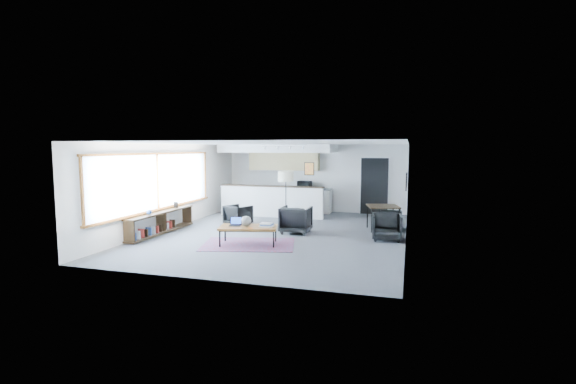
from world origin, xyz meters
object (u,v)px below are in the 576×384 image
(floor_lamp, at_px, (286,178))
(dining_chair_far, at_px, (389,220))
(coffee_table, at_px, (248,228))
(laptop, at_px, (236,223))
(dining_table, at_px, (383,208))
(armchair_left, at_px, (238,214))
(dining_chair_near, at_px, (387,228))
(book_stack, at_px, (267,225))
(microwave, at_px, (304,184))
(armchair_right, at_px, (296,218))
(ceramic_pot, at_px, (246,221))

(floor_lamp, bearing_deg, dining_chair_far, 1.98)
(coffee_table, xyz_separation_m, floor_lamp, (0.11, 2.99, 1.06))
(laptop, xyz_separation_m, floor_lamp, (0.48, 2.95, 0.96))
(coffee_table, bearing_deg, dining_table, 28.85)
(floor_lamp, relative_size, dining_table, 1.59)
(coffee_table, height_order, armchair_left, armchair_left)
(dining_chair_near, bearing_deg, book_stack, -158.63)
(armchair_left, relative_size, microwave, 1.42)
(book_stack, bearing_deg, armchair_right, 79.77)
(coffee_table, relative_size, dining_chair_far, 2.71)
(laptop, relative_size, armchair_right, 0.39)
(coffee_table, height_order, dining_chair_far, dining_chair_far)
(coffee_table, bearing_deg, floor_lamp, 74.42)
(laptop, distance_m, dining_table, 4.56)
(laptop, xyz_separation_m, armchair_right, (1.15, 1.72, -0.11))
(book_stack, height_order, dining_chair_far, dining_chair_far)
(armchair_right, height_order, dining_chair_far, armchair_right)
(armchair_left, height_order, dining_chair_near, armchair_left)
(laptop, relative_size, dining_chair_near, 0.50)
(armchair_right, distance_m, floor_lamp, 1.76)
(book_stack, relative_size, dining_chair_far, 0.57)
(dining_table, relative_size, dining_chair_far, 1.83)
(floor_lamp, distance_m, dining_chair_near, 3.76)
(ceramic_pot, bearing_deg, microwave, 89.18)
(ceramic_pot, distance_m, dining_chair_far, 4.65)
(dining_table, distance_m, microwave, 4.26)
(coffee_table, distance_m, armchair_right, 1.93)
(armchair_left, distance_m, dining_chair_near, 4.78)
(coffee_table, bearing_deg, armchair_right, 52.75)
(dining_chair_far, xyz_separation_m, microwave, (-3.33, 2.64, 0.81))
(coffee_table, height_order, ceramic_pot, ceramic_pot)
(book_stack, height_order, dining_chair_near, dining_chair_near)
(dining_chair_near, relative_size, microwave, 1.32)
(coffee_table, relative_size, armchair_left, 2.22)
(book_stack, relative_size, dining_chair_near, 0.51)
(coffee_table, height_order, floor_lamp, floor_lamp)
(coffee_table, distance_m, book_stack, 0.48)
(dining_table, bearing_deg, book_stack, -133.67)
(floor_lamp, height_order, dining_table, floor_lamp)
(laptop, distance_m, microwave, 5.74)
(floor_lamp, relative_size, dining_chair_near, 2.59)
(dining_chair_far, bearing_deg, coffee_table, 36.94)
(floor_lamp, relative_size, microwave, 3.41)
(dining_table, height_order, dining_chair_far, dining_table)
(book_stack, bearing_deg, microwave, 94.35)
(floor_lamp, bearing_deg, dining_table, -1.72)
(armchair_left, height_order, dining_table, dining_table)
(coffee_table, xyz_separation_m, armchair_right, (0.78, 1.77, -0.01))
(floor_lamp, height_order, microwave, floor_lamp)
(armchair_right, xyz_separation_m, dining_chair_near, (2.59, -0.23, -0.10))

